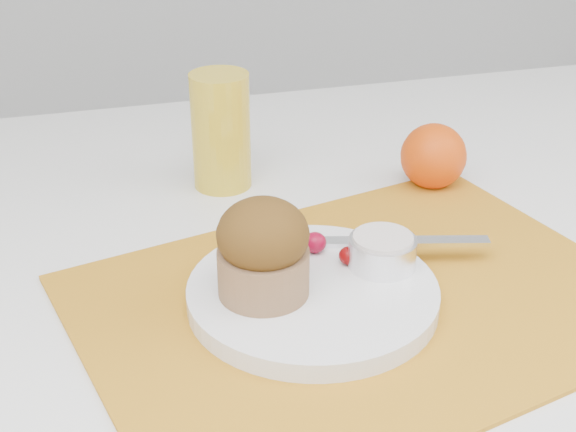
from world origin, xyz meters
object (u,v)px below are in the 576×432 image
object	(u,v)px
plate	(313,294)
juice_glass	(221,131)
muffin	(263,250)
orange	(433,156)

from	to	relation	value
plate	juice_glass	world-z (taller)	juice_glass
plate	juice_glass	distance (m)	0.27
juice_glass	muffin	xyz separation A→B (m)	(-0.02, -0.26, -0.00)
plate	juice_glass	bearing A→B (deg)	95.56
orange	juice_glass	xyz separation A→B (m)	(-0.23, 0.07, 0.03)
plate	orange	size ratio (longest dim) A/B	2.95
plate	muffin	world-z (taller)	muffin
plate	orange	world-z (taller)	orange
plate	orange	distance (m)	0.29
plate	juice_glass	size ratio (longest dim) A/B	1.66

